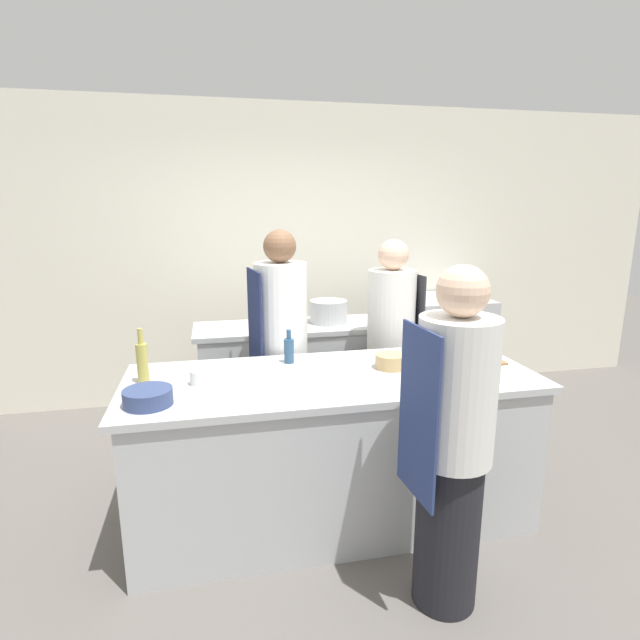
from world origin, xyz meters
The scene contains 19 objects.
ground_plane centered at (0.00, 0.00, 0.00)m, with size 16.00×16.00×0.00m, color #605B56.
wall_back centered at (0.00, 2.13, 1.40)m, with size 8.00×0.06×2.80m.
prep_counter centered at (0.00, 0.00, 0.46)m, with size 2.38×0.92×0.91m.
pass_counter centered at (0.12, 1.27, 0.46)m, with size 1.92×0.57×0.91m.
oven_range centered at (1.52, 1.71, 0.50)m, with size 0.78×0.74×1.00m.
chef_at_prep_near centered at (0.37, -0.78, 0.82)m, with size 0.38×0.36×1.64m.
chef_at_stove centered at (0.64, 0.78, 0.82)m, with size 0.38×0.36×1.64m.
chef_at_pass_far centered at (-0.21, 0.67, 0.86)m, with size 0.40×0.38×1.72m.
bottle_olive_oil centered at (1.08, 0.31, 0.99)m, with size 0.08×0.08×0.20m.
bottle_vinegar centered at (0.81, -0.23, 1.02)m, with size 0.08×0.08×0.27m.
bottle_wine centered at (-0.21, 0.28, 1.00)m, with size 0.06×0.06×0.21m.
bottle_cooking_oil centered at (-1.06, 0.10, 1.04)m, with size 0.06×0.06×0.31m.
bowl_mixing_large centered at (0.64, 0.29, 0.94)m, with size 0.20×0.20×0.05m.
bowl_prep_small centered at (-1.00, -0.24, 0.96)m, with size 0.24×0.24×0.08m.
bowl_ceramic_blue centered at (0.58, -0.28, 0.95)m, with size 0.18×0.18×0.07m.
bowl_wooden_salad centered at (0.37, 0.05, 0.96)m, with size 0.18×0.18×0.09m.
cup centered at (-0.76, 0.01, 0.95)m, with size 0.09×0.09×0.08m.
cutting_board centered at (0.89, 0.06, 0.92)m, with size 0.44×0.22×0.01m.
stockpot centered at (0.28, 1.29, 1.01)m, with size 0.31×0.31×0.19m.
Camera 1 is at (-0.65, -2.68, 1.89)m, focal length 28.00 mm.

